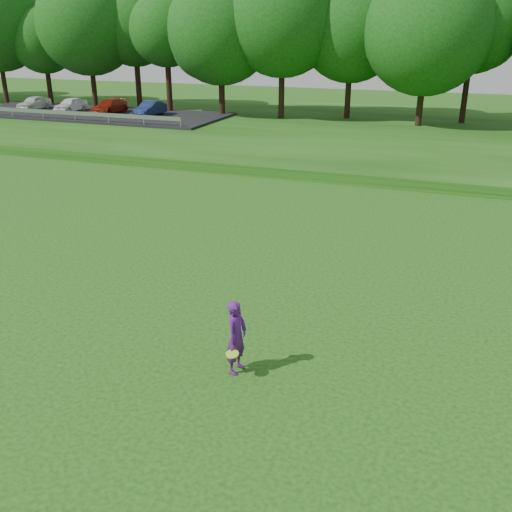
% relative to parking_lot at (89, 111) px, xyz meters
% --- Properties ---
extents(ground, '(140.00, 140.00, 0.00)m').
position_rel_parking_lot_xyz_m(ground, '(23.97, -32.78, -0.98)').
color(ground, '#18420C').
rests_on(ground, ground).
extents(berm, '(130.00, 30.00, 0.60)m').
position_rel_parking_lot_xyz_m(berm, '(23.97, 1.22, -0.68)').
color(berm, '#18420C').
rests_on(berm, ground).
extents(walking_path, '(130.00, 1.60, 0.04)m').
position_rel_parking_lot_xyz_m(walking_path, '(23.97, -12.78, -0.96)').
color(walking_path, gray).
rests_on(walking_path, ground).
extents(treeline, '(104.00, 7.00, 15.00)m').
position_rel_parking_lot_xyz_m(treeline, '(23.97, 5.22, 7.12)').
color(treeline, '#133E0E').
rests_on(treeline, berm).
extents(parking_lot, '(24.00, 9.00, 1.38)m').
position_rel_parking_lot_xyz_m(parking_lot, '(0.00, 0.00, 0.00)').
color(parking_lot, black).
rests_on(parking_lot, berm).
extents(woman, '(0.50, 0.85, 1.82)m').
position_rel_parking_lot_xyz_m(woman, '(26.79, -31.79, -0.07)').
color(woman, '#541971').
rests_on(woman, ground).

